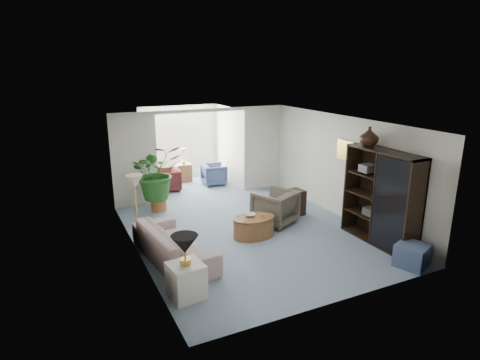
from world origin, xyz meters
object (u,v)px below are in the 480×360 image
entertainment_cabinet (381,197)px  sunroom_table (184,173)px  coffee_cup (262,216)px  side_table_dark (293,203)px  framed_picture (346,151)px  floor_lamp (135,181)px  sofa (174,244)px  sunroom_chair_blue (214,174)px  coffee_bowl (250,215)px  table_lamp (185,244)px  sunroom_chair_maroon (168,180)px  plant_pot (159,204)px  cabinet_urn (369,136)px  coffee_table (254,227)px  wingback_chair (275,207)px  ottoman (412,255)px  end_table (186,280)px

entertainment_cabinet → sunroom_table: (-2.26, 6.26, -0.71)m
coffee_cup → side_table_dark: bearing=32.6°
framed_picture → floor_lamp: bearing=166.7°
sofa → sunroom_chair_blue: 5.15m
coffee_bowl → entertainment_cabinet: (2.30, -1.49, 0.52)m
sofa → table_lamp: (-0.20, -1.35, 0.60)m
sunroom_chair_blue → floor_lamp: bearing=139.8°
sunroom_chair_maroon → plant_pot: bearing=-18.4°
cabinet_urn → plant_pot: cabinet_urn is taller
coffee_bowl → cabinet_urn: (2.30, -0.99, 1.72)m
table_lamp → sunroom_chair_blue: size_ratio=0.61×
framed_picture → coffee_cup: 2.63m
coffee_table → sunroom_table: size_ratio=1.65×
coffee_table → coffee_cup: size_ratio=10.17×
floor_lamp → side_table_dark: 3.92m
floor_lamp → sunroom_table: 4.44m
wingback_chair → cabinet_urn: (1.45, -1.36, 1.80)m
framed_picture → ottoman: (-0.43, -2.54, -1.49)m
plant_pot → end_table: bearing=-98.8°
wingback_chair → coffee_bowl: bearing=-2.3°
framed_picture → sunroom_table: size_ratio=0.87×
coffee_cup → side_table_dark: 1.62m
table_lamp → coffee_cup: size_ratio=4.71×
coffee_cup → side_table_dark: (1.35, 0.87, -0.17)m
floor_lamp → sunroom_chair_maroon: bearing=62.7°
framed_picture → entertainment_cabinet: (-0.23, -1.44, -0.70)m
cabinet_urn → sunroom_chair_blue: cabinet_urn is taller
end_table → sofa: bearing=81.6°
end_table → table_lamp: table_lamp is taller
end_table → sunroom_table: 6.85m
table_lamp → coffee_cup: (2.26, 1.55, -0.44)m
table_lamp → sunroom_chair_maroon: (1.34, 5.77, -0.60)m
end_table → cabinet_urn: size_ratio=1.40×
wingback_chair → floor_lamp: bearing=-38.3°
floor_lamp → coffee_table: bearing=-27.2°
floor_lamp → framed_picture: bearing=-13.3°
end_table → sunroom_chair_maroon: 5.92m
sunroom_chair_maroon → cabinet_urn: bearing=36.5°
table_lamp → floor_lamp: 2.85m
floor_lamp → coffee_bowl: floor_lamp is taller
coffee_table → plant_pot: size_ratio=2.37×
sunroom_chair_blue → entertainment_cabinet: bearing=-159.1°
framed_picture → sunroom_chair_maroon: framed_picture is taller
coffee_cup → cabinet_urn: (2.10, -0.79, 1.71)m
side_table_dark → sunroom_table: side_table_dark is taller
ottoman → sunroom_chair_blue: sunroom_chair_blue is taller
coffee_cup → ottoman: coffee_cup is taller
table_lamp → plant_pot: bearing=81.2°
wingback_chair → ottoman: 3.21m
table_lamp → floor_lamp: size_ratio=1.22×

